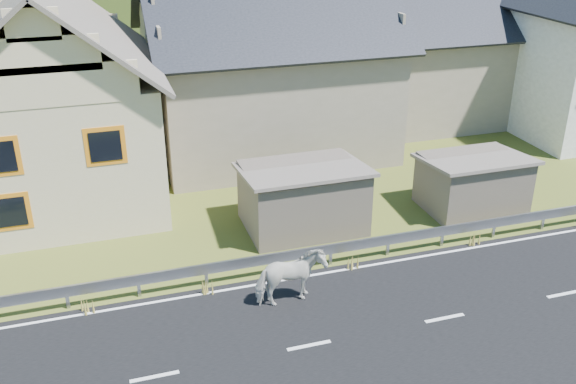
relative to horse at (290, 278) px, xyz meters
name	(u,v)px	position (x,y,z in m)	size (l,w,h in m)	color
ground	(444,319)	(3.87, -2.02, -0.88)	(160.00, 160.00, 0.00)	#354215
road	(445,319)	(3.87, -2.02, -0.86)	(60.00, 7.00, 0.04)	black
lane_markings	(445,318)	(3.87, -2.02, -0.83)	(60.00, 6.60, 0.01)	silver
guardrail	(388,240)	(3.87, 1.66, -0.31)	(28.10, 0.09, 0.75)	#93969B
shed_left	(303,198)	(1.87, 4.48, 0.22)	(4.30, 3.30, 2.40)	#6E6255
shed_right	(472,183)	(8.37, 3.98, 0.12)	(3.80, 2.90, 2.20)	#6E6255
house_cream	(51,85)	(-6.14, 9.98, 3.48)	(7.80, 9.80, 8.30)	beige
house_stone_a	(264,46)	(2.87, 12.98, 3.76)	(10.80, 9.80, 8.90)	gray
house_stone_b	(439,33)	(12.87, 14.98, 3.36)	(9.80, 8.80, 8.10)	gray
mountain	(132,14)	(8.87, 177.98, -20.88)	(440.00, 280.00, 260.00)	#213915
horse	(290,278)	(0.00, 0.00, 0.00)	(1.98, 0.90, 1.67)	beige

